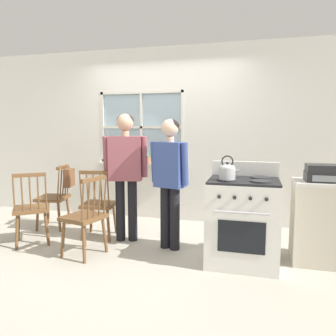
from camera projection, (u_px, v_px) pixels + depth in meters
The scene contains 14 objects.
ground_plane at pixel (135, 249), 3.99m from camera, with size 16.00×16.00×0.00m, color #B2AD9E.
wall_back at pixel (167, 136), 5.15m from camera, with size 6.40×0.16×2.70m.
chair_by_window at pixel (54, 198), 4.78m from camera, with size 0.47×0.48×0.93m.
chair_near_wall at pixel (98, 205), 4.36m from camera, with size 0.48×0.46×0.93m.
chair_center_cluster at pixel (31, 210), 4.12m from camera, with size 0.58×0.57×0.93m.
chair_near_stove at pixel (85, 218), 3.75m from camera, with size 0.49×0.51×0.93m.
person_elderly_left at pixel (126, 164), 4.17m from camera, with size 0.58×0.29×1.64m.
person_teen_center at pixel (170, 172), 3.89m from camera, with size 0.51×0.30×1.57m.
stove at pixel (243, 221), 3.53m from camera, with size 0.75×0.68×1.08m.
kettle at pixel (227, 171), 3.37m from camera, with size 0.21×0.17×0.25m.
potted_plant at pixel (146, 158), 5.19m from camera, with size 0.16×0.16×0.27m.
handbag at pixel (69, 177), 4.73m from camera, with size 0.21×0.23×0.31m.
side_counter at pixel (319, 222), 3.56m from camera, with size 0.55×0.50×0.90m.
stereo at pixel (322, 173), 3.47m from camera, with size 0.34×0.29×0.18m.
Camera 1 is at (1.37, -3.60, 1.47)m, focal length 35.00 mm.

